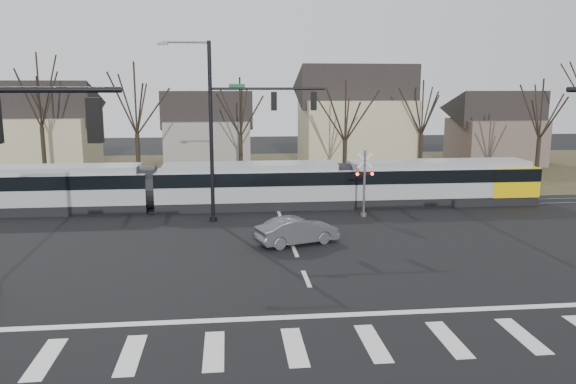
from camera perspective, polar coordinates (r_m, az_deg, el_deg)
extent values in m
plane|color=black|center=(21.23, 2.64, -10.58)|extent=(140.00, 140.00, 0.00)
cube|color=#38331E|center=(52.22, -2.70, 2.11)|extent=(140.00, 28.00, 0.01)
cube|color=silver|center=(18.14, -23.44, -15.29)|extent=(0.60, 2.60, 0.01)
cube|color=silver|center=(17.59, -15.67, -15.62)|extent=(0.60, 2.60, 0.01)
cube|color=silver|center=(17.35, -7.53, -15.68)|extent=(0.60, 2.60, 0.01)
cube|color=silver|center=(17.44, 0.67, -15.44)|extent=(0.60, 2.60, 0.01)
cube|color=silver|center=(17.86, 8.61, -14.91)|extent=(0.60, 2.60, 0.01)
cube|color=silver|center=(18.58, 16.01, -14.17)|extent=(0.60, 2.60, 0.01)
cube|color=silver|center=(19.57, 22.72, -13.30)|extent=(0.60, 2.60, 0.01)
cube|color=silver|center=(19.58, 3.46, -12.44)|extent=(28.00, 0.35, 0.01)
cube|color=silver|center=(23.09, 1.88, -8.79)|extent=(0.18, 2.00, 0.01)
cube|color=silver|center=(26.86, 0.69, -5.99)|extent=(0.18, 2.00, 0.01)
cube|color=silver|center=(30.69, -0.20, -3.87)|extent=(0.18, 2.00, 0.01)
cube|color=silver|center=(34.56, -0.89, -2.23)|extent=(0.18, 2.00, 0.01)
cube|color=silver|center=(38.46, -1.43, -0.92)|extent=(0.18, 2.00, 0.01)
cube|color=silver|center=(42.38, -1.88, 0.15)|extent=(0.18, 2.00, 0.01)
cube|color=silver|center=(46.31, -2.25, 1.03)|extent=(0.18, 2.00, 0.01)
cube|color=silver|center=(50.25, -2.56, 1.78)|extent=(0.18, 2.00, 0.01)
cube|color=#59595E|center=(35.63, -1.05, -1.81)|extent=(90.00, 0.12, 0.06)
cube|color=#59595E|center=(36.99, -1.24, -1.34)|extent=(90.00, 0.12, 0.06)
cube|color=gray|center=(37.89, -23.72, 0.23)|extent=(12.92, 2.78, 2.90)
cube|color=black|center=(37.80, -23.78, 1.11)|extent=(12.94, 2.82, 0.84)
cube|color=gray|center=(36.13, -3.81, 0.64)|extent=(11.92, 2.78, 2.90)
cube|color=black|center=(36.04, -3.82, 1.56)|extent=(11.94, 2.82, 0.84)
cube|color=gray|center=(38.66, 14.92, 0.96)|extent=(12.92, 2.78, 2.90)
cube|color=black|center=(38.57, 14.96, 1.82)|extent=(12.94, 2.82, 0.84)
cube|color=#E9BB07|center=(40.65, 21.34, 1.17)|extent=(3.18, 2.84, 1.94)
imported|color=#45474B|center=(27.86, 0.94, -3.96)|extent=(3.95, 4.97, 1.35)
cube|color=black|center=(13.93, -19.03, 6.90)|extent=(0.32, 0.32, 1.05)
sphere|color=#FF0C07|center=(13.92, -19.11, 8.26)|extent=(0.22, 0.22, 0.22)
cylinder|color=black|center=(32.18, -7.81, 5.91)|extent=(0.22, 0.22, 10.20)
cylinder|color=black|center=(32.95, -7.60, -2.71)|extent=(0.44, 0.44, 0.30)
cylinder|color=black|center=(32.15, -2.03, 10.45)|extent=(6.50, 0.14, 0.14)
cube|color=#0C5926|center=(32.07, -5.21, 10.68)|extent=(0.90, 0.03, 0.22)
cube|color=black|center=(32.19, -1.44, 9.21)|extent=(0.32, 0.32, 1.05)
sphere|color=#FF0C07|center=(32.18, -1.44, 9.80)|extent=(0.22, 0.22, 0.22)
cube|color=black|center=(32.45, 2.62, 9.21)|extent=(0.32, 0.32, 1.05)
sphere|color=#FF0C07|center=(32.45, 2.63, 9.79)|extent=(0.22, 0.22, 0.22)
cube|color=#59595B|center=(32.34, -12.61, 14.50)|extent=(0.55, 0.22, 0.14)
cylinder|color=#59595B|center=(33.83, 7.75, 0.84)|extent=(0.14, 0.14, 4.00)
cylinder|color=#59595B|center=(34.20, 7.68, -2.30)|extent=(0.36, 0.36, 0.20)
cube|color=silver|center=(33.63, 7.81, 3.19)|extent=(0.95, 0.04, 0.95)
cube|color=silver|center=(33.63, 7.81, 3.19)|extent=(0.95, 0.04, 0.95)
cube|color=black|center=(33.74, 7.78, 1.84)|extent=(1.00, 0.10, 0.12)
sphere|color=#FF0C07|center=(33.56, 7.07, 1.81)|extent=(0.18, 0.18, 0.18)
sphere|color=#FF0C07|center=(33.77, 8.55, 1.83)|extent=(0.18, 0.18, 0.18)
cube|color=tan|center=(56.41, -23.65, 4.42)|extent=(9.00, 8.00, 5.00)
cube|color=gray|center=(55.86, -8.12, 4.89)|extent=(8.00, 7.00, 4.50)
cube|color=tan|center=(54.12, 6.81, 5.81)|extent=(10.00, 8.00, 6.50)
cube|color=brown|center=(61.15, 20.24, 4.83)|extent=(8.00, 7.00, 4.50)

